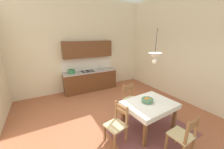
# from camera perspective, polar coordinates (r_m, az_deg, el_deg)

# --- Properties ---
(ground_plane) EXTENTS (6.36, 6.53, 0.10)m
(ground_plane) POSITION_cam_1_polar(r_m,az_deg,el_deg) (4.10, 2.53, -20.43)
(ground_plane) COLOR #A86042
(wall_back) EXTENTS (6.36, 0.12, 3.97)m
(wall_back) POSITION_cam_1_polar(r_m,az_deg,el_deg) (6.08, -12.58, 12.06)
(wall_back) COLOR beige
(wall_back) RESTS_ON ground_plane
(wall_right) EXTENTS (0.12, 6.53, 3.97)m
(wall_right) POSITION_cam_1_polar(r_m,az_deg,el_deg) (5.46, 30.65, 9.73)
(wall_right) COLOR beige
(wall_right) RESTS_ON ground_plane
(area_rug) EXTENTS (2.10, 1.60, 0.01)m
(area_rug) POSITION_cam_1_polar(r_m,az_deg,el_deg) (3.94, 16.22, -21.96)
(area_rug) COLOR brown
(area_rug) RESTS_ON ground_plane
(kitchen_cabinetry) EXTENTS (2.37, 0.63, 2.20)m
(kitchen_cabinetry) POSITION_cam_1_polar(r_m,az_deg,el_deg) (6.00, -9.67, 1.21)
(kitchen_cabinetry) COLOR brown
(kitchen_cabinetry) RESTS_ON ground_plane
(dining_table) EXTENTS (1.33, 1.06, 0.75)m
(dining_table) POSITION_cam_1_polar(r_m,az_deg,el_deg) (3.66, 15.89, -13.54)
(dining_table) COLOR brown
(dining_table) RESTS_ON ground_plane
(dining_chair_kitchen_side) EXTENTS (0.45, 0.45, 0.93)m
(dining_chair_kitchen_side) POSITION_cam_1_polar(r_m,az_deg,el_deg) (4.38, 7.96, -10.40)
(dining_chair_kitchen_side) COLOR #D1BC89
(dining_chair_kitchen_side) RESTS_ON ground_plane
(dining_chair_camera_side) EXTENTS (0.45, 0.45, 0.93)m
(dining_chair_camera_side) POSITION_cam_1_polar(r_m,az_deg,el_deg) (3.31, 28.46, -22.45)
(dining_chair_camera_side) COLOR #D1BC89
(dining_chair_camera_side) RESTS_ON ground_plane
(dining_chair_tv_side) EXTENTS (0.50, 0.50, 0.93)m
(dining_chair_tv_side) POSITION_cam_1_polar(r_m,az_deg,el_deg) (3.25, 2.10, -20.86)
(dining_chair_tv_side) COLOR #D1BC89
(dining_chair_tv_side) RESTS_ON ground_plane
(fruit_bowl) EXTENTS (0.30, 0.30, 0.12)m
(fruit_bowl) POSITION_cam_1_polar(r_m,az_deg,el_deg) (3.59, 15.14, -10.62)
(fruit_bowl) COLOR #4C7F5B
(fruit_bowl) RESTS_ON dining_table
(pendant_lamp) EXTENTS (0.32, 0.32, 0.80)m
(pendant_lamp) POSITION_cam_1_polar(r_m,az_deg,el_deg) (3.31, 18.14, 7.55)
(pendant_lamp) COLOR black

